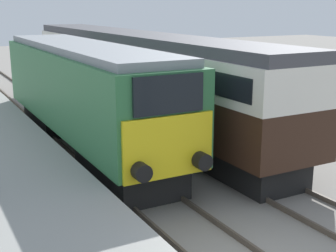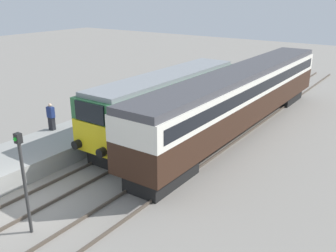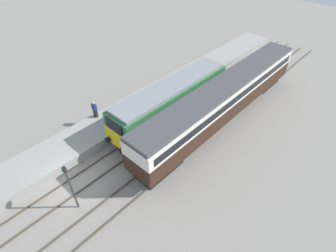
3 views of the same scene
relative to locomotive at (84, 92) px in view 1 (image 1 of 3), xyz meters
The scene contains 5 objects.
platform_left 4.32m from the locomotive, 146.01° to the right, with size 3.50×50.00×0.91m.
rails_near_track 5.62m from the locomotive, 90.00° to the right, with size 1.51×60.00×0.14m.
rails_far_track 6.57m from the locomotive, 56.95° to the right, with size 1.50×60.00×0.14m.
locomotive is the anchor object (origin of this frame).
passenger_carriage 4.76m from the locomotive, 44.32° to the left, with size 2.75×21.41×4.04m.
Camera 1 is at (-5.29, -5.79, 5.15)m, focal length 50.00 mm.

